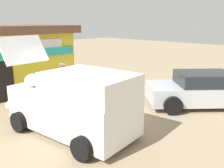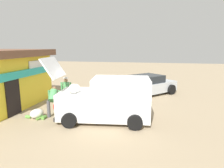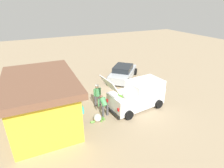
{
  "view_description": "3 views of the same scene",
  "coord_description": "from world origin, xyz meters",
  "px_view_note": "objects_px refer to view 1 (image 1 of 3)",
  "views": [
    {
      "loc": [
        -5.17,
        -6.14,
        3.23
      ],
      "look_at": [
        1.38,
        0.26,
        0.91
      ],
      "focal_mm": 40.04,
      "sensor_mm": 36.0,
      "label": 1
    },
    {
      "loc": [
        -9.09,
        -2.42,
        3.23
      ],
      "look_at": [
        1.46,
        -0.33,
        1.14
      ],
      "focal_mm": 31.45,
      "sensor_mm": 36.0,
      "label": 2
    },
    {
      "loc": [
        -10.49,
        5.84,
        6.91
      ],
      "look_at": [
        1.38,
        0.24,
        0.95
      ],
      "focal_mm": 29.15,
      "sensor_mm": 36.0,
      "label": 3
    }
  ],
  "objects_px": {
    "unloaded_banana_pile": "(14,105)",
    "paint_bucket": "(92,86)",
    "customer_bending": "(32,90)",
    "parked_sedan": "(204,90)",
    "vendor_standing": "(63,81)",
    "delivery_van": "(75,103)",
    "storefront_bar": "(7,57)"
  },
  "relations": [
    {
      "from": "unloaded_banana_pile",
      "to": "paint_bucket",
      "type": "height_order",
      "value": "unloaded_banana_pile"
    },
    {
      "from": "customer_bending",
      "to": "parked_sedan",
      "type": "bearing_deg",
      "value": -39.53
    },
    {
      "from": "vendor_standing",
      "to": "unloaded_banana_pile",
      "type": "distance_m",
      "value": 2.01
    },
    {
      "from": "delivery_van",
      "to": "paint_bucket",
      "type": "height_order",
      "value": "delivery_van"
    },
    {
      "from": "delivery_van",
      "to": "parked_sedan",
      "type": "bearing_deg",
      "value": -16.89
    },
    {
      "from": "parked_sedan",
      "to": "customer_bending",
      "type": "distance_m",
      "value": 6.49
    },
    {
      "from": "storefront_bar",
      "to": "vendor_standing",
      "type": "xyz_separation_m",
      "value": [
        0.59,
        -3.65,
        -0.63
      ]
    },
    {
      "from": "vendor_standing",
      "to": "customer_bending",
      "type": "height_order",
      "value": "vendor_standing"
    },
    {
      "from": "customer_bending",
      "to": "unloaded_banana_pile",
      "type": "bearing_deg",
      "value": 124.88
    },
    {
      "from": "storefront_bar",
      "to": "delivery_van",
      "type": "distance_m",
      "value": 6.25
    },
    {
      "from": "storefront_bar",
      "to": "customer_bending",
      "type": "xyz_separation_m",
      "value": [
        -0.73,
        -3.58,
        -0.74
      ]
    },
    {
      "from": "customer_bending",
      "to": "storefront_bar",
      "type": "bearing_deg",
      "value": 78.47
    },
    {
      "from": "delivery_van",
      "to": "paint_bucket",
      "type": "xyz_separation_m",
      "value": [
        3.5,
        3.24,
        -0.75
      ]
    },
    {
      "from": "parked_sedan",
      "to": "paint_bucket",
      "type": "height_order",
      "value": "parked_sedan"
    },
    {
      "from": "delivery_van",
      "to": "parked_sedan",
      "type": "height_order",
      "value": "delivery_van"
    },
    {
      "from": "vendor_standing",
      "to": "paint_bucket",
      "type": "height_order",
      "value": "vendor_standing"
    },
    {
      "from": "delivery_van",
      "to": "paint_bucket",
      "type": "bearing_deg",
      "value": 42.86
    },
    {
      "from": "parked_sedan",
      "to": "unloaded_banana_pile",
      "type": "distance_m",
      "value": 7.22
    },
    {
      "from": "delivery_van",
      "to": "storefront_bar",
      "type": "bearing_deg",
      "value": 82.78
    },
    {
      "from": "storefront_bar",
      "to": "delivery_van",
      "type": "xyz_separation_m",
      "value": [
        -0.78,
        -6.17,
        -0.62
      ]
    },
    {
      "from": "customer_bending",
      "to": "unloaded_banana_pile",
      "type": "distance_m",
      "value": 0.97
    },
    {
      "from": "vendor_standing",
      "to": "unloaded_banana_pile",
      "type": "xyz_separation_m",
      "value": [
        -1.75,
        0.68,
        -0.73
      ]
    },
    {
      "from": "delivery_van",
      "to": "vendor_standing",
      "type": "relative_size",
      "value": 2.81
    },
    {
      "from": "storefront_bar",
      "to": "vendor_standing",
      "type": "relative_size",
      "value": 3.63
    },
    {
      "from": "vendor_standing",
      "to": "customer_bending",
      "type": "distance_m",
      "value": 1.33
    },
    {
      "from": "parked_sedan",
      "to": "paint_bucket",
      "type": "xyz_separation_m",
      "value": [
        -1.56,
        4.78,
        -0.43
      ]
    },
    {
      "from": "delivery_van",
      "to": "vendor_standing",
      "type": "height_order",
      "value": "delivery_van"
    },
    {
      "from": "delivery_van",
      "to": "vendor_standing",
      "type": "bearing_deg",
      "value": 61.44
    },
    {
      "from": "storefront_bar",
      "to": "unloaded_banana_pile",
      "type": "relative_size",
      "value": 6.12
    },
    {
      "from": "parked_sedan",
      "to": "customer_bending",
      "type": "xyz_separation_m",
      "value": [
        -5.01,
        4.13,
        0.19
      ]
    },
    {
      "from": "delivery_van",
      "to": "parked_sedan",
      "type": "xyz_separation_m",
      "value": [
        5.06,
        -1.54,
        -0.31
      ]
    },
    {
      "from": "storefront_bar",
      "to": "vendor_standing",
      "type": "distance_m",
      "value": 3.75
    }
  ]
}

